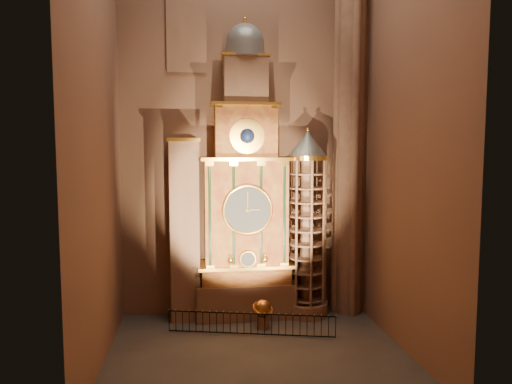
{
  "coord_description": "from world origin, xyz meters",
  "views": [
    {
      "loc": [
        -2.89,
        -20.48,
        9.49
      ],
      "look_at": [
        0.33,
        3.0,
        7.36
      ],
      "focal_mm": 32.0,
      "sensor_mm": 36.0,
      "label": 1
    }
  ],
  "objects": [
    {
      "name": "wall_right",
      "position": [
        7.0,
        0.0,
        11.0
      ],
      "size": [
        0.0,
        22.0,
        22.0
      ],
      "primitive_type": "plane",
      "rotation": [
        1.57,
        0.0,
        -1.57
      ],
      "color": "#845B47",
      "rests_on": "floor"
    },
    {
      "name": "astronomical_clock",
      "position": [
        0.0,
        4.96,
        6.68
      ],
      "size": [
        5.6,
        2.41,
        16.7
      ],
      "color": "#8C634C",
      "rests_on": "floor"
    },
    {
      "name": "wall_back",
      "position": [
        0.0,
        6.0,
        11.0
      ],
      "size": [
        22.0,
        0.0,
        22.0
      ],
      "primitive_type": "plane",
      "rotation": [
        1.57,
        0.0,
        0.0
      ],
      "color": "#845B47",
      "rests_on": "floor"
    },
    {
      "name": "celestial_globe",
      "position": [
        0.69,
        2.98,
        0.94
      ],
      "size": [
        1.39,
        1.36,
        1.57
      ],
      "color": "#8C634C",
      "rests_on": "floor"
    },
    {
      "name": "stained_glass_window",
      "position": [
        -3.2,
        5.92,
        16.5
      ],
      "size": [
        2.2,
        0.14,
        5.2
      ],
      "color": "navy",
      "rests_on": "wall_back"
    },
    {
      "name": "stair_turret",
      "position": [
        3.5,
        4.7,
        5.27
      ],
      "size": [
        2.5,
        2.5,
        10.8
      ],
      "color": "#8C634C",
      "rests_on": "floor"
    },
    {
      "name": "gothic_pier",
      "position": [
        6.1,
        5.0,
        11.0
      ],
      "size": [
        2.04,
        2.04,
        22.0
      ],
      "color": "#8C634C",
      "rests_on": "floor"
    },
    {
      "name": "floor",
      "position": [
        0.0,
        0.0,
        0.0
      ],
      "size": [
        14.0,
        14.0,
        0.0
      ],
      "primitive_type": "plane",
      "color": "#383330",
      "rests_on": "ground"
    },
    {
      "name": "portrait_tower",
      "position": [
        -3.4,
        4.98,
        5.15
      ],
      "size": [
        1.8,
        1.6,
        10.2
      ],
      "color": "#8C634C",
      "rests_on": "floor"
    },
    {
      "name": "wall_left",
      "position": [
        -7.0,
        0.0,
        11.0
      ],
      "size": [
        0.0,
        22.0,
        22.0
      ],
      "primitive_type": "plane",
      "rotation": [
        1.57,
        0.0,
        1.57
      ],
      "color": "#845B47",
      "rests_on": "floor"
    },
    {
      "name": "iron_railing",
      "position": [
        -0.06,
        2.11,
        0.61
      ],
      "size": [
        8.41,
        2.07,
        1.13
      ],
      "color": "black",
      "rests_on": "floor"
    }
  ]
}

